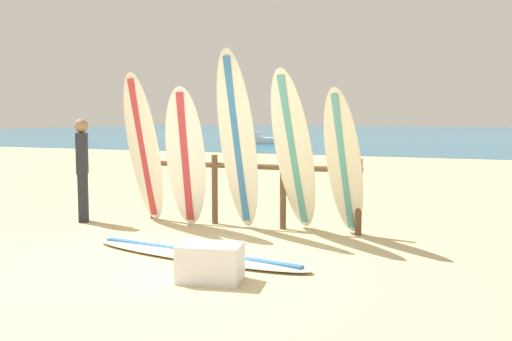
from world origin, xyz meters
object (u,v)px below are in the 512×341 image
at_px(surfboard_leaning_far_left, 144,149).
at_px(surfboard_leaning_center_right, 344,164).
at_px(surfboard_rack, 248,181).
at_px(surfboard_leaning_center, 294,153).
at_px(small_boat_offshore, 252,139).
at_px(surfboard_lying_on_sand, 196,254).
at_px(cooler_box, 210,263).
at_px(surfboard_leaning_left, 186,158).
at_px(beachgoer_standing, 82,165).
at_px(surfboard_leaning_center_left, 238,141).

height_order(surfboard_leaning_far_left, surfboard_leaning_center_right, surfboard_leaning_far_left).
relative_size(surfboard_rack, surfboard_leaning_center, 1.51).
bearing_deg(small_boat_offshore, surfboard_lying_on_sand, -68.25).
bearing_deg(cooler_box, surfboard_leaning_center, 77.84).
bearing_deg(cooler_box, surfboard_leaning_left, 112.76).
relative_size(surfboard_rack, surfboard_leaning_center_right, 1.70).
height_order(beachgoer_standing, cooler_box, beachgoer_standing).
height_order(surfboard_lying_on_sand, beachgoer_standing, beachgoer_standing).
xyz_separation_m(surfboard_rack, surfboard_leaning_left, (-0.77, -0.43, 0.35)).
height_order(surfboard_leaning_center, surfboard_leaning_center_right, surfboard_leaning_center).
bearing_deg(surfboard_leaning_left, surfboard_leaning_center, 5.69).
relative_size(surfboard_leaning_center_right, cooler_box, 3.25).
bearing_deg(cooler_box, surfboard_leaning_center_right, 62.05).
distance_m(surfboard_leaning_left, cooler_box, 2.84).
distance_m(surfboard_rack, beachgoer_standing, 2.52).
distance_m(surfboard_rack, surfboard_leaning_far_left, 1.64).
xyz_separation_m(surfboard_leaning_center, cooler_box, (-0.02, -2.40, -0.92)).
xyz_separation_m(surfboard_leaning_far_left, small_boat_offshore, (-8.71, 24.56, -0.85)).
distance_m(surfboard_leaning_center_left, cooler_box, 2.67).
bearing_deg(small_boat_offshore, beachgoer_standing, -72.55).
relative_size(surfboard_leaning_center, surfboard_leaning_center_right, 1.13).
xyz_separation_m(surfboard_rack, beachgoer_standing, (-2.43, -0.63, 0.20)).
xyz_separation_m(surfboard_lying_on_sand, cooler_box, (0.58, -0.77, 0.14)).
relative_size(beachgoer_standing, small_boat_offshore, 0.50).
distance_m(beachgoer_standing, small_boat_offshore, 26.05).
xyz_separation_m(surfboard_rack, cooler_box, (0.76, -2.68, -0.47)).
distance_m(surfboard_leaning_center, small_boat_offshore, 26.88).
relative_size(surfboard_leaning_far_left, surfboard_lying_on_sand, 0.76).
xyz_separation_m(surfboard_leaning_center_left, surfboard_leaning_center_right, (1.47, 0.07, -0.27)).
height_order(surfboard_leaning_center, beachgoer_standing, surfboard_leaning_center).
height_order(surfboard_rack, beachgoer_standing, beachgoer_standing).
height_order(surfboard_rack, small_boat_offshore, surfboard_rack).
height_order(surfboard_leaning_left, surfboard_leaning_center_left, surfboard_leaning_center_left).
distance_m(surfboard_lying_on_sand, small_boat_offshore, 28.13).
relative_size(surfboard_leaning_center_left, cooler_box, 4.14).
bearing_deg(surfboard_lying_on_sand, surfboard_rack, 95.49).
distance_m(surfboard_leaning_far_left, surfboard_lying_on_sand, 2.56).
relative_size(surfboard_leaning_far_left, surfboard_leaning_center_left, 0.89).
bearing_deg(surfboard_leaning_far_left, surfboard_leaning_center, 1.56).
bearing_deg(small_boat_offshore, surfboard_leaning_far_left, -70.48).
bearing_deg(cooler_box, small_boat_offshore, 100.65).
relative_size(surfboard_leaning_center, surfboard_lying_on_sand, 0.75).
height_order(surfboard_rack, surfboard_lying_on_sand, surfboard_rack).
height_order(surfboard_rack, surfboard_leaning_far_left, surfboard_leaning_far_left).
distance_m(surfboard_leaning_far_left, small_boat_offshore, 26.07).
height_order(surfboard_lying_on_sand, cooler_box, cooler_box).
height_order(surfboard_leaning_far_left, small_boat_offshore, surfboard_leaning_far_left).
height_order(surfboard_leaning_center_left, small_boat_offshore, surfboard_leaning_center_left).
relative_size(surfboard_leaning_center_right, surfboard_lying_on_sand, 0.67).
xyz_separation_m(surfboard_leaning_left, surfboard_leaning_center_left, (0.77, 0.08, 0.24)).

